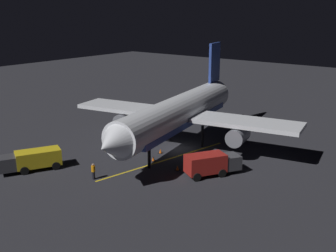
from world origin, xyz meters
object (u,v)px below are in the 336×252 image
at_px(catering_truck, 211,164).
at_px(airliner, 180,113).
at_px(baggage_truck, 32,160).
at_px(traffic_cone_near_left, 104,148).
at_px(ground_crew_worker, 93,171).
at_px(traffic_cone_near_right, 160,151).
at_px(traffic_cone_under_wing, 153,159).
at_px(traffic_cone_far, 177,168).

bearing_deg(catering_truck, airliner, -33.45).
distance_m(baggage_truck, traffic_cone_near_left, 9.80).
bearing_deg(airliner, ground_crew_worker, 85.39).
xyz_separation_m(ground_crew_worker, traffic_cone_near_right, (-0.44, -10.58, -0.64)).
xyz_separation_m(catering_truck, ground_crew_worker, (9.02, 8.45, -0.34)).
distance_m(traffic_cone_near_left, traffic_cone_near_right, 7.29).
bearing_deg(baggage_truck, traffic_cone_under_wing, -129.90).
bearing_deg(traffic_cone_near_left, traffic_cone_under_wing, -174.91).
relative_size(traffic_cone_near_left, traffic_cone_far, 1.00).
height_order(traffic_cone_near_right, traffic_cone_far, same).
xyz_separation_m(baggage_truck, traffic_cone_under_wing, (-8.66, -10.36, -0.93)).
height_order(airliner, ground_crew_worker, airliner).
bearing_deg(baggage_truck, catering_truck, -146.34).
distance_m(catering_truck, ground_crew_worker, 12.37).
xyz_separation_m(airliner, traffic_cone_near_right, (0.66, 3.10, -4.39)).
relative_size(ground_crew_worker, traffic_cone_under_wing, 3.16).
distance_m(airliner, traffic_cone_under_wing, 7.19).
xyz_separation_m(airliner, baggage_truck, (8.31, 16.04, -3.46)).
xyz_separation_m(catering_truck, traffic_cone_far, (3.59, 1.09, -0.98)).
height_order(baggage_truck, traffic_cone_under_wing, baggage_truck).
bearing_deg(traffic_cone_near_left, airliner, -138.51).
distance_m(baggage_truck, traffic_cone_under_wing, 13.54).
height_order(baggage_truck, traffic_cone_near_right, baggage_truck).
xyz_separation_m(airliner, ground_crew_worker, (1.10, 13.68, -3.75)).
xyz_separation_m(catering_truck, traffic_cone_near_left, (15.10, 1.12, -0.98)).
distance_m(catering_truck, traffic_cone_near_left, 15.18).
distance_m(catering_truck, traffic_cone_near_right, 8.90).
xyz_separation_m(airliner, traffic_cone_far, (-4.33, 6.33, -4.39)).
distance_m(airliner, catering_truck, 10.09).
bearing_deg(traffic_cone_under_wing, traffic_cone_near_right, -68.65).
height_order(catering_truck, traffic_cone_near_left, catering_truck).
xyz_separation_m(traffic_cone_near_left, traffic_cone_under_wing, (-7.53, -0.67, 0.00)).
distance_m(ground_crew_worker, traffic_cone_near_right, 10.61).
height_order(ground_crew_worker, traffic_cone_near_left, ground_crew_worker).
height_order(traffic_cone_under_wing, traffic_cone_far, same).
bearing_deg(ground_crew_worker, airliner, -94.61).
relative_size(traffic_cone_under_wing, traffic_cone_far, 1.00).
xyz_separation_m(baggage_truck, ground_crew_worker, (-7.21, -2.36, -0.29)).
xyz_separation_m(traffic_cone_near_right, traffic_cone_far, (-4.99, 3.23, 0.00)).
distance_m(traffic_cone_near_left, traffic_cone_under_wing, 7.56).
bearing_deg(traffic_cone_near_right, ground_crew_worker, 87.61).
bearing_deg(ground_crew_worker, traffic_cone_near_left, -50.33).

